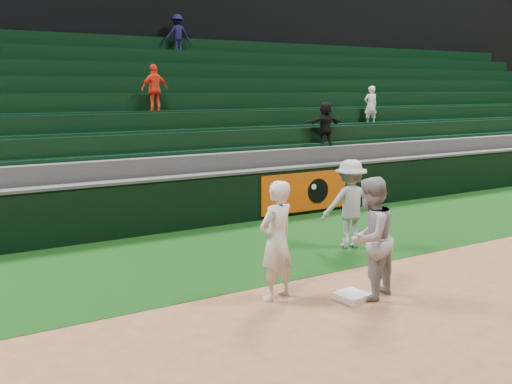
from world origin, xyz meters
TOP-DOWN VIEW (x-y plane):
  - ground at (0.00, 0.00)m, footprint 70.00×70.00m
  - foul_grass at (0.00, 3.00)m, footprint 36.00×4.20m
  - upper_deck at (0.00, 17.45)m, footprint 40.00×12.00m
  - first_base at (0.15, -0.27)m, footprint 0.51×0.51m
  - first_baseman at (-0.84, 0.36)m, footprint 0.77×0.61m
  - baserunner at (0.41, -0.32)m, footprint 1.11×0.99m
  - base_coach at (2.03, 2.07)m, footprint 1.30×0.98m
  - field_wall at (0.03, 5.20)m, footprint 36.00×0.45m
  - stadium_seating at (0.00, 8.97)m, footprint 36.00×5.95m

SIDE VIEW (x-z plane):
  - ground at x=0.00m, z-range 0.00..0.00m
  - foul_grass at x=0.00m, z-range 0.00..0.01m
  - first_base at x=0.15m, z-range 0.00..0.10m
  - field_wall at x=0.03m, z-range 0.01..1.26m
  - base_coach at x=2.03m, z-range 0.01..1.80m
  - first_baseman at x=-0.84m, z-range 0.00..1.85m
  - baserunner at x=0.41m, z-range 0.00..1.89m
  - stadium_seating at x=0.00m, z-range -1.08..4.48m
  - upper_deck at x=0.00m, z-range 0.00..12.00m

